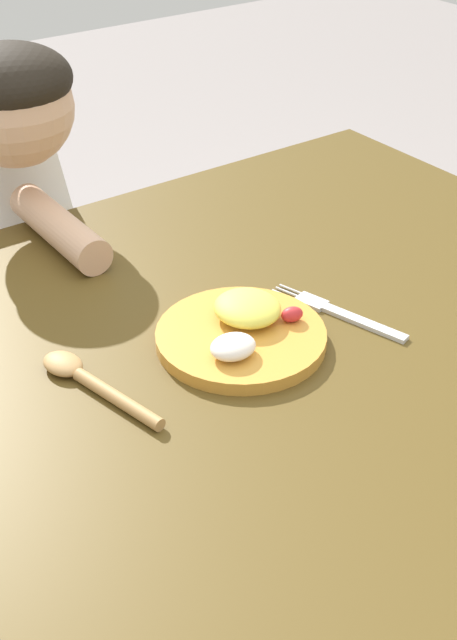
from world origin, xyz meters
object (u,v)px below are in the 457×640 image
Objects in this scene: spoon at (87,379)px; person at (23,287)px; fork at (341,314)px; plate at (244,332)px.

person reaches higher than spoon.
fork is at bearing 109.78° from person.
plate is 0.14m from fork.
spoon is (-0.20, 0.04, -0.01)m from plate.
person is (-0.07, 0.56, -0.19)m from plate.
person reaches higher than plate.
spoon is at bearing 169.72° from plate.
fork is (0.14, -0.03, -0.01)m from plate.
fork is at bearing -112.82° from spoon.
plate is 0.21× the size of person.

